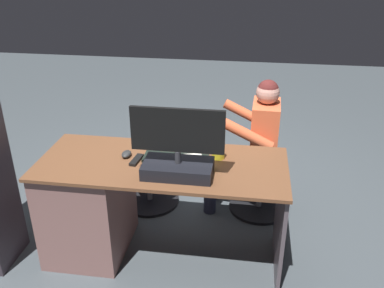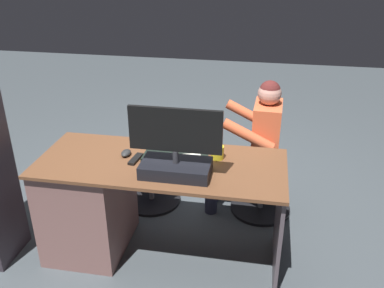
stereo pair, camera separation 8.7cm
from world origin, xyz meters
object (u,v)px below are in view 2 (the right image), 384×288
Objects in this scene: keyboard at (175,158)px; visitor_chair at (262,185)px; cup at (217,152)px; office_chair_teddy at (151,176)px; monitor at (176,155)px; tv_remote at (136,159)px; person at (253,139)px; teddy_bear at (149,137)px; desk at (102,200)px; computer_mouse at (126,153)px.

keyboard is 0.86× the size of visitor_chair.
cup is 0.95m from office_chair_teddy.
monitor is 1.14× the size of visitor_chair.
person reaches higher than tv_remote.
tv_remote is at bearing 38.82° from visitor_chair.
cup is 0.59m from person.
person reaches higher than office_chair_teddy.
cup is 0.82m from teddy_bear.
visitor_chair is 0.44× the size of person.
teddy_bear is at bearing 1.23° from person.
teddy_bear is at bearing -90.00° from office_chair_teddy.
keyboard is 1.15× the size of teddy_bear.
tv_remote is 1.17m from visitor_chair.
teddy_bear is 0.82m from person.
tv_remote reaches higher than visitor_chair.
keyboard is 0.83m from office_chair_teddy.
teddy_bear is at bearing -74.54° from tv_remote.
keyboard is at bearing 46.52° from visitor_chair.
office_chair_teddy is (0.09, -0.63, -0.50)m from tv_remote.
person reaches higher than desk.
person reaches higher than teddy_bear.
cup is 0.82m from visitor_chair.
keyboard is 4.38× the size of computer_mouse.
cup is 0.53m from tv_remote.
tv_remote is at bearing 98.30° from teddy_bear.
cup is at bearing 68.41° from person.
teddy_bear is at bearing 1.33° from visitor_chair.
desk reaches higher than office_chair_teddy.
computer_mouse reaches higher than visitor_chair.
keyboard is 0.69m from teddy_bear.
keyboard is (0.05, -0.18, -0.12)m from monitor.
cup is at bearing -159.58° from tv_remote.
office_chair_teddy is (0.34, -0.57, -0.50)m from keyboard.
computer_mouse is 0.26× the size of teddy_bear.
computer_mouse is at bearing -25.56° from monitor.
computer_mouse is at bearing 33.91° from visitor_chair.
teddy_bear is (0.00, -0.01, 0.36)m from office_chair_teddy.
visitor_chair is at bearing -134.02° from tv_remote.
office_chair_teddy is at bearing 2.15° from visitor_chair.
visitor_chair is (-0.90, -0.61, -0.51)m from computer_mouse.
person is at bearing -143.25° from computer_mouse.
office_chair_teddy is 0.44× the size of person.
monitor is at bearing 163.95° from tv_remote.
cup reaches higher than office_chair_teddy.
tv_remote is (0.25, 0.05, -0.00)m from keyboard.
cup reaches higher than visitor_chair.
person reaches higher than visitor_chair.
visitor_chair is at bearing -123.88° from monitor.
monitor is at bearing 117.19° from office_chair_teddy.
person is (-0.82, -0.03, 0.39)m from office_chair_teddy.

